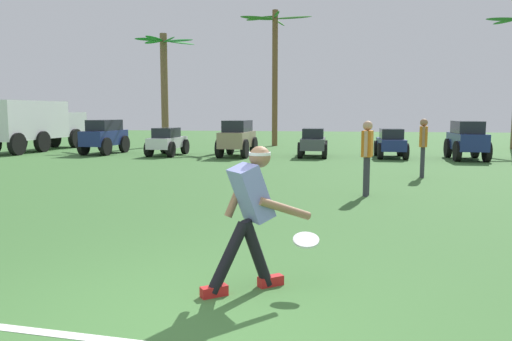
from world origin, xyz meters
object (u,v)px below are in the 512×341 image
Objects in this scene: parked_car_slot_c at (237,137)px; palm_tree_far_left at (165,78)px; box_truck at (38,123)px; frisbee_in_flight at (306,240)px; parked_car_slot_f at (467,139)px; parked_car_slot_d at (313,142)px; frisbee_thrower at (251,210)px; teammate_near_sideline at (423,142)px; parked_car_slot_b at (167,141)px; teammate_midfield at (367,151)px; palm_tree_left_of_centre at (275,64)px; parked_car_slot_a at (104,136)px; parked_car_slot_e at (391,143)px.

palm_tree_far_left reaches higher than parked_car_slot_c.
parked_car_slot_c is 0.40× the size of box_truck.
frisbee_in_flight is 0.12× the size of parked_car_slot_f.
parked_car_slot_d reaches higher than frisbee_in_flight.
frisbee_thrower is 9.51m from teammate_near_sideline.
parked_car_slot_b is 0.94× the size of parked_car_slot_c.
palm_tree_far_left is at bearing 158.35° from parked_car_slot_f.
frisbee_thrower is 0.91× the size of teammate_midfield.
teammate_near_sideline is 13.09m from palm_tree_left_of_centre.
palm_tree_left_of_centre is (3.55, 6.16, 3.52)m from parked_car_slot_b.
box_truck reaches higher than parked_car_slot_d.
parked_car_slot_a is 1.09× the size of parked_car_slot_e.
frisbee_in_flight is 17.17m from parked_car_slot_a.
teammate_near_sideline is at bearing 62.65° from teammate_midfield.
teammate_midfield is 13.42m from parked_car_slot_a.
frisbee_thrower is at bearing -68.55° from palm_tree_far_left.
palm_tree_far_left is at bearing 41.41° from box_truck.
parked_car_slot_f is (14.16, -0.29, 0.00)m from parked_car_slot_a.
palm_tree_left_of_centre is (-2.26, 20.50, 3.28)m from frisbee_thrower.
parked_car_slot_d is 0.33× the size of palm_tree_left_of_centre.
parked_car_slot_e is 15.16m from box_truck.
parked_car_slot_c is (-6.07, 5.37, -0.20)m from teammate_near_sideline.
parked_car_slot_a is 5.67m from parked_car_slot_c.
parked_car_slot_c and parked_car_slot_f have the same top height.
palm_tree_far_left is (-4.75, 5.28, 2.65)m from parked_car_slot_c.
parked_car_slot_f is (11.34, 0.03, 0.18)m from parked_car_slot_b.
frisbee_thrower reaches higher than parked_car_slot_c.
parked_car_slot_e reaches higher than frisbee_in_flight.
parked_car_slot_b is at bearing -177.46° from parked_car_slot_e.
parked_car_slot_e is at bearing -48.26° from palm_tree_left_of_centre.
frisbee_in_flight is 0.13× the size of parked_car_slot_b.
parked_car_slot_b is (-7.27, 8.53, -0.38)m from teammate_midfield.
teammate_near_sideline is 0.69× the size of parked_car_slot_b.
parked_car_slot_c is at bearing -48.02° from palm_tree_far_left.
parked_car_slot_a is 0.36× the size of palm_tree_left_of_centre.
box_truck is at bearing 175.35° from parked_car_slot_d.
teammate_midfield is 8.99m from parked_car_slot_d.
frisbee_thrower is 14.66m from parked_car_slot_c.
frisbee_in_flight is 9.21m from teammate_near_sideline.
parked_car_slot_e is (1.43, 8.92, -0.38)m from teammate_midfield.
parked_car_slot_c is 7.58m from palm_tree_far_left.
parked_car_slot_d is (8.59, -0.01, -0.18)m from parked_car_slot_a.
parked_car_slot_f reaches higher than frisbee_in_flight.
teammate_near_sideline reaches higher than parked_car_slot_d.
parked_car_slot_b is 8.71m from parked_car_slot_e.
parked_car_slot_a is 1.09× the size of parked_car_slot_d.
parked_car_slot_f is (2.64, -0.35, 0.18)m from parked_car_slot_e.
frisbee_thrower is at bearing -104.11° from teammate_midfield.
frisbee_thrower is 0.24× the size of box_truck.
parked_car_slot_d is at bearing 177.03° from parked_car_slot_f.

